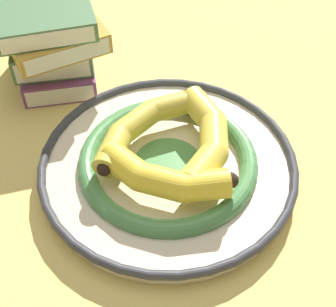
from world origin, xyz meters
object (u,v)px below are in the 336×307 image
object	(u,v)px
banana_b	(207,139)
book_stack	(51,36)
decorative_bowl	(168,164)
banana_a	(160,177)
banana_c	(144,124)

from	to	relation	value
banana_b	book_stack	distance (m)	0.33
decorative_bowl	banana_a	size ratio (longest dim) A/B	1.90
banana_c	banana_b	bearing A→B (deg)	112.05
decorative_bowl	book_stack	size ratio (longest dim) A/B	1.51
banana_b	banana_c	bearing A→B (deg)	72.05
banana_a	book_stack	distance (m)	0.34
decorative_bowl	banana_c	world-z (taller)	banana_c
banana_b	banana_c	xyz separation A→B (m)	(0.02, -0.09, -0.00)
banana_b	decorative_bowl	bearing A→B (deg)	104.63
banana_b	book_stack	world-z (taller)	book_stack
banana_a	book_stack	world-z (taller)	book_stack
decorative_bowl	banana_b	xyz separation A→B (m)	(-0.04, 0.04, 0.04)
decorative_bowl	banana_c	xyz separation A→B (m)	(-0.02, -0.05, 0.04)
banana_c	book_stack	xyz separation A→B (m)	(-0.08, -0.23, 0.02)
decorative_bowl	banana_c	distance (m)	0.07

